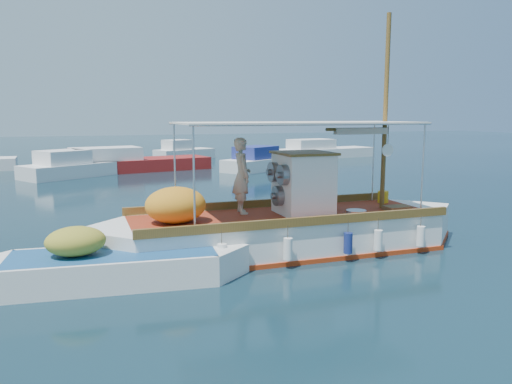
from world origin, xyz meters
name	(u,v)px	position (x,y,z in m)	size (l,w,h in m)	color
ground	(290,242)	(0.00, 0.00, 0.00)	(160.00, 160.00, 0.00)	black
fishing_caique	(282,229)	(-0.60, -0.77, 0.59)	(10.79, 3.21, 6.58)	white
dinghy	(111,269)	(-5.12, -1.84, 0.31)	(6.01, 2.19, 1.48)	white
bg_boat_nw	(75,168)	(-5.47, 18.65, 0.49)	(6.84, 5.39, 1.80)	silver
bg_boat_n	(125,164)	(-2.41, 20.23, 0.49)	(10.67, 4.61, 1.80)	maroon
bg_boat_ne	(263,162)	(6.33, 18.16, 0.49)	(6.87, 5.41, 1.80)	silver
bg_boat_e	(321,152)	(14.48, 25.19, 0.49)	(9.43, 4.08, 1.80)	silver
bg_boat_far_n	(183,153)	(3.18, 28.32, 0.49)	(5.35, 3.78, 1.80)	silver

